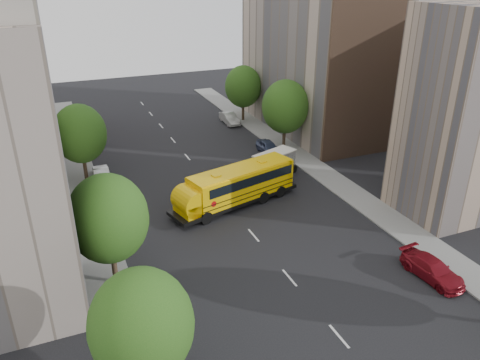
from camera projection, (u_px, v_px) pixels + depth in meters
ground at (244, 224)px, 38.62m from camera, size 120.00×120.00×0.00m
sidewalk_left at (93, 222)px, 38.75m from camera, size 3.00×80.00×0.12m
sidewalk_right at (330, 178)px, 46.82m from camera, size 3.00×80.00×0.12m
lane_markings at (205, 177)px, 47.00m from camera, size 0.15×64.00×0.01m
building_left_redbrick at (2, 90)px, 53.05m from camera, size 10.00×15.00×13.00m
building_right_near at (471, 114)px, 37.60m from camera, size 10.00×7.00×17.00m
building_right_far at (314, 58)px, 57.93m from camera, size 10.00×22.00×18.00m
building_right_sidewall at (369, 75)px, 48.71m from camera, size 10.10×0.30×18.00m
street_tree_0 at (142, 325)px, 21.09m from camera, size 4.80×4.80×7.41m
street_tree_1 at (108, 219)px, 29.34m from camera, size 5.12×5.12×7.90m
street_tree_2 at (80, 134)px, 44.48m from camera, size 4.99×4.99×7.71m
street_tree_4 at (285, 107)px, 52.08m from camera, size 5.25×5.25×8.10m
street_tree_5 at (243, 87)px, 62.30m from camera, size 4.86×4.86×7.51m
school_bus at (234, 185)px, 40.79m from camera, size 12.59×5.79×3.47m
safari_truck at (271, 164)px, 46.75m from camera, size 6.04×3.87×2.45m
parked_car_0 at (151, 308)px, 28.00m from camera, size 1.75×4.33×1.47m
parked_car_1 at (101, 173)px, 46.28m from camera, size 1.56×4.16×1.36m
parked_car_2 at (88, 137)px, 55.73m from camera, size 2.62×5.37×1.47m
parked_car_3 at (432, 269)px, 31.67m from camera, size 2.34×4.89×1.37m
parked_car_4 at (268, 147)px, 52.72m from camera, size 1.90×4.34×1.46m
parked_car_5 at (229, 118)px, 62.76m from camera, size 1.62×4.46×1.46m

